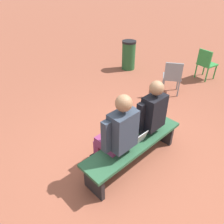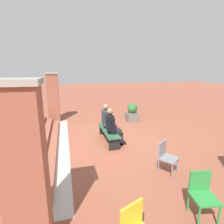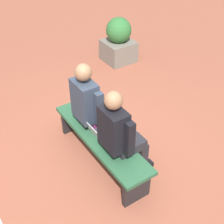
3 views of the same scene
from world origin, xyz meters
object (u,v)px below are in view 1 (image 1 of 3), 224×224
Objects in this scene: person_student at (147,116)px; person_adult at (117,134)px; plastic_chair_far_left at (172,76)px; litter_bin at (129,55)px; bench at (134,146)px; laptop at (135,140)px; plastic_chair_near_bench_left at (206,63)px.

person_student is 0.66m from person_adult.
person_adult is 2.86m from plastic_chair_far_left.
person_adult reaches higher than plastic_chair_far_left.
person_adult is 4.16m from litter_bin.
person_student is 3.68m from litter_bin.
litter_bin is (-2.87, -2.75, 0.08)m from bench.
laptop is 3.92m from plastic_chair_near_bench_left.
bench is 3.91m from plastic_chair_near_bench_left.
person_student is (-0.36, -0.07, 0.36)m from bench.
laptop is at bearing 21.03° from plastic_chair_far_left.
plastic_chair_near_bench_left is at bearing -170.21° from person_adult.
bench is 0.15m from laptop.
person_adult reaches higher than bench.
plastic_chair_far_left is at bearing -158.97° from laptop.
plastic_chair_far_left is (-2.42, -0.92, 0.13)m from bench.
person_adult is (0.30, -0.07, 0.38)m from bench.
bench is 3.97m from litter_bin.
litter_bin reaches higher than laptop.
person_student is 3.55m from plastic_chair_near_bench_left.
person_student is 1.57× the size of litter_bin.
bench is 2.59m from plastic_chair_far_left.
person_student is 2.24m from plastic_chair_far_left.
laptop is at bearing 54.42° from bench.
litter_bin is (0.97, -1.97, -0.05)m from plastic_chair_near_bench_left.
person_student is at bearing -169.41° from bench.
person_student reaches higher than plastic_chair_near_bench_left.
laptop is at bearing 164.53° from person_adult.
litter_bin is (-2.50, -2.69, -0.29)m from person_student.
plastic_chair_near_bench_left reaches higher than bench.
bench is at bearing 43.85° from litter_bin.
person_student reaches higher than plastic_chair_far_left.
bench is 1.31× the size of person_adult.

